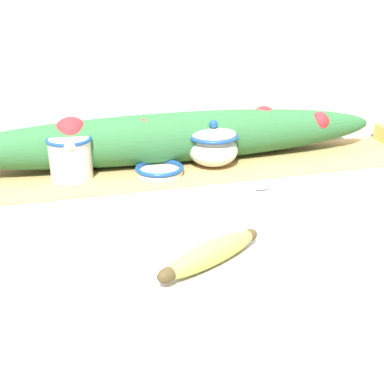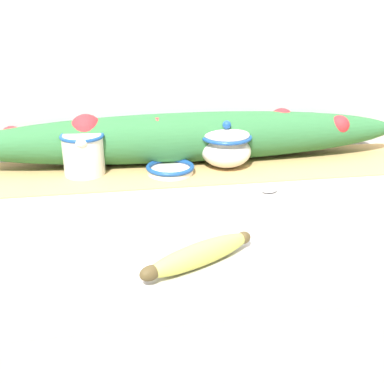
# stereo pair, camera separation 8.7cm
# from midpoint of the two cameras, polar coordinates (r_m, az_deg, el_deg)

# --- Properties ---
(back_wall) EXTENTS (2.40, 0.04, 2.40)m
(back_wall) POSITION_cam_midpoint_polar(r_m,az_deg,el_deg) (1.21, 0.80, 16.69)
(back_wall) COLOR silver
(back_wall) RESTS_ON ground_plane
(table_runner) EXTENTS (1.47, 0.23, 0.00)m
(table_runner) POSITION_cam_midpoint_polar(r_m,az_deg,el_deg) (1.13, 2.02, 2.76)
(table_runner) COLOR tan
(table_runner) RESTS_ON countertop
(cream_pitcher) EXTENTS (0.10, 0.11, 0.10)m
(cream_pitcher) POSITION_cam_midpoint_polar(r_m,az_deg,el_deg) (1.09, -10.55, 4.59)
(cream_pitcher) COLOR white
(cream_pitcher) RESTS_ON countertop
(sugar_bowl) EXTENTS (0.12, 0.12, 0.11)m
(sugar_bowl) POSITION_cam_midpoint_polar(r_m,az_deg,el_deg) (1.13, 6.27, 5.35)
(sugar_bowl) COLOR white
(sugar_bowl) RESTS_ON countertop
(small_dish) EXTENTS (0.11, 0.11, 0.02)m
(small_dish) POSITION_cam_midpoint_polar(r_m,az_deg,el_deg) (1.09, -0.32, 2.71)
(small_dish) COLOR white
(small_dish) RESTS_ON countertop
(banana) EXTENTS (0.19, 0.12, 0.04)m
(banana) POSITION_cam_midpoint_polar(r_m,az_deg,el_deg) (0.73, 4.27, -7.50)
(banana) COLOR #CCD156
(banana) RESTS_ON countertop
(spoon) EXTENTS (0.17, 0.03, 0.01)m
(spoon) POSITION_cam_midpoint_polar(r_m,az_deg,el_deg) (1.01, 10.86, 0.05)
(spoon) COLOR silver
(spoon) RESTS_ON countertop
(poinsettia_garland) EXTENTS (1.07, 0.13, 0.13)m
(poinsettia_garland) POSITION_cam_midpoint_polar(r_m,az_deg,el_deg) (1.16, 1.32, 6.54)
(poinsettia_garland) COLOR #2D6B38
(poinsettia_garland) RESTS_ON countertop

